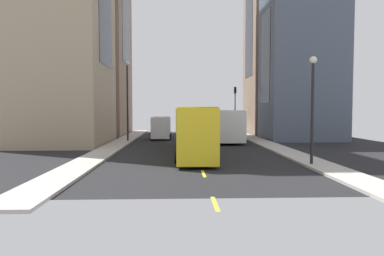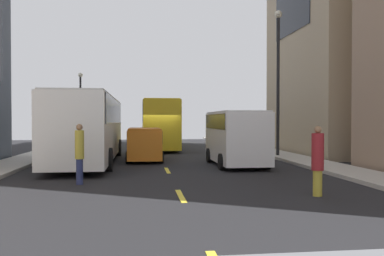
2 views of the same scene
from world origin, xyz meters
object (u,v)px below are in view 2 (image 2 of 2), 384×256
at_px(pedestrian_waiting_curb, 80,152).
at_px(car_orange_0, 144,142).
at_px(streetcar_yellow, 158,121).
at_px(delivery_van_white, 236,134).
at_px(city_bus_white, 90,123).
at_px(pedestrian_crossing_near, 318,159).

bearing_deg(pedestrian_waiting_curb, car_orange_0, 15.76).
bearing_deg(car_orange_0, pedestrian_waiting_curb, -105.64).
height_order(streetcar_yellow, delivery_van_white, streetcar_yellow).
relative_size(streetcar_yellow, delivery_van_white, 2.69).
xyz_separation_m(city_bus_white, car_orange_0, (2.79, 0.58, -0.98)).
distance_m(city_bus_white, delivery_van_white, 7.48).
relative_size(car_orange_0, pedestrian_crossing_near, 2.18).
bearing_deg(car_orange_0, streetcar_yellow, 84.04).
bearing_deg(streetcar_yellow, pedestrian_waiting_curb, -100.04).
bearing_deg(pedestrian_waiting_curb, city_bus_white, 35.76).
bearing_deg(streetcar_yellow, city_bus_white, -108.50).
height_order(delivery_van_white, pedestrian_crossing_near, delivery_van_white).
distance_m(city_bus_white, pedestrian_crossing_near, 12.90).
relative_size(delivery_van_white, pedestrian_waiting_curb, 2.65).
distance_m(city_bus_white, pedestrian_waiting_curb, 7.45).
relative_size(streetcar_yellow, pedestrian_waiting_curb, 7.14).
height_order(car_orange_0, pedestrian_waiting_curb, pedestrian_waiting_curb).
bearing_deg(pedestrian_crossing_near, car_orange_0, 171.72).
height_order(city_bus_white, car_orange_0, city_bus_white).
height_order(city_bus_white, pedestrian_crossing_near, city_bus_white).
height_order(streetcar_yellow, pedestrian_crossing_near, streetcar_yellow).
distance_m(streetcar_yellow, pedestrian_waiting_curb, 19.56).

